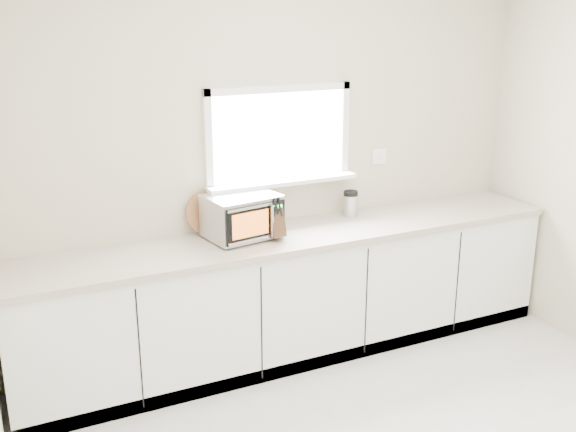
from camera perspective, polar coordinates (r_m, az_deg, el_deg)
back_wall at (r=4.80m, az=-0.84°, el=4.67°), size 4.00×0.17×2.70m
cabinets at (r=4.84m, az=0.69°, el=-6.77°), size 3.92×0.60×0.88m
countertop at (r=4.66m, az=0.76°, el=-1.64°), size 3.92×0.64×0.04m
microwave at (r=4.51m, az=-3.89°, el=0.02°), size 0.51×0.43×0.30m
knife_block at (r=4.49m, az=-1.29°, el=-0.44°), size 0.12×0.21×0.29m
cutting_board at (r=4.62m, az=-6.81°, el=0.35°), size 0.31×0.07×0.31m
coffee_grinder at (r=5.03m, az=5.31°, el=1.09°), size 0.12×0.12×0.19m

